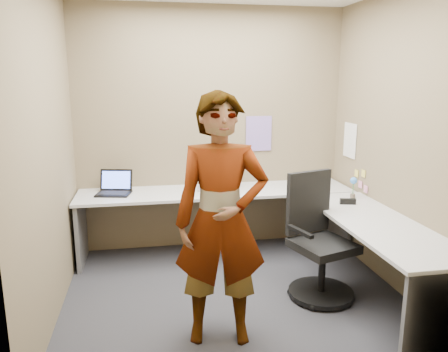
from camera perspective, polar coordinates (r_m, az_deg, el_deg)
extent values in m
plane|color=#27272C|center=(4.11, 1.27, -15.17)|extent=(3.00, 3.00, 0.00)
plane|color=brown|center=(4.95, -1.67, 6.02)|extent=(3.00, 0.00, 3.00)
plane|color=brown|center=(4.25, 21.67, 4.04)|extent=(0.00, 2.70, 2.70)
plane|color=brown|center=(3.69, -22.12, 2.84)|extent=(0.00, 2.70, 2.70)
cube|color=silver|center=(4.75, -1.03, -2.05)|extent=(2.96, 0.65, 0.03)
cube|color=silver|center=(3.95, 19.36, -5.86)|extent=(0.65, 1.91, 0.03)
cube|color=#59595B|center=(4.85, -18.16, -6.89)|extent=(0.04, 0.60, 0.70)
cube|color=#59595B|center=(5.27, 14.69, -5.12)|extent=(0.04, 0.60, 0.70)
cube|color=#59595B|center=(3.39, 26.75, -16.35)|extent=(0.60, 0.04, 0.70)
cube|color=red|center=(4.70, 0.01, -1.70)|extent=(0.32, 0.27, 0.05)
cube|color=black|center=(4.69, 0.01, -1.30)|extent=(0.21, 0.18, 0.01)
cube|color=black|center=(4.69, -0.03, -0.53)|extent=(0.05, 0.05, 0.11)
cube|color=black|center=(4.65, -0.03, 1.85)|extent=(0.42, 0.17, 0.29)
cube|color=#93CDFF|center=(4.64, 0.08, 1.81)|extent=(0.37, 0.13, 0.24)
cube|color=black|center=(4.71, -14.22, -2.27)|extent=(0.39, 0.32, 0.02)
cube|color=black|center=(4.80, -13.89, -0.48)|extent=(0.35, 0.14, 0.22)
cube|color=#4E70F9|center=(4.80, -13.89, -0.48)|extent=(0.30, 0.12, 0.18)
cube|color=#B7B7BC|center=(4.72, -2.69, -1.71)|extent=(0.12, 0.08, 0.04)
sphere|color=#B0230B|center=(4.70, -2.68, -1.39)|extent=(0.04, 0.04, 0.04)
cone|color=white|center=(4.56, -1.98, -2.11)|extent=(0.10, 0.10, 0.06)
cube|color=black|center=(4.39, 15.87, -3.21)|extent=(0.16, 0.07, 0.05)
cylinder|color=brown|center=(4.64, 16.45, -2.51)|extent=(0.05, 0.05, 0.04)
cylinder|color=#338C3F|center=(4.61, 16.52, -1.43)|extent=(0.01, 0.01, 0.14)
sphere|color=#428BEB|center=(4.60, 16.58, -0.58)|extent=(0.07, 0.07, 0.07)
cube|color=#846BB7|center=(5.06, 4.56, 5.55)|extent=(0.30, 0.01, 0.40)
cube|color=white|center=(5.03, 16.13, 4.49)|extent=(0.01, 0.28, 0.38)
cube|color=#F2E059|center=(4.78, 17.75, 0.31)|extent=(0.01, 0.07, 0.07)
cube|color=pink|center=(4.85, 17.37, -1.06)|extent=(0.01, 0.07, 0.07)
cube|color=pink|center=(4.75, 18.02, -1.63)|extent=(0.01, 0.07, 0.07)
cube|color=#F2E059|center=(4.91, 16.92, 0.34)|extent=(0.01, 0.07, 0.07)
cylinder|color=black|center=(4.14, 12.53, -14.63)|extent=(0.58, 0.58, 0.04)
cylinder|color=black|center=(4.05, 12.69, -11.76)|extent=(0.06, 0.06, 0.41)
cube|color=black|center=(3.96, 12.84, -8.89)|extent=(0.60, 0.60, 0.07)
cube|color=black|center=(4.02, 10.97, -3.35)|extent=(0.45, 0.19, 0.57)
cube|color=black|center=(3.75, 9.93, -7.16)|extent=(0.13, 0.31, 0.03)
cube|color=black|center=(4.07, 15.75, -5.85)|extent=(0.13, 0.31, 0.03)
imported|color=#999399|center=(3.14, -0.37, -5.87)|extent=(0.73, 0.53, 1.84)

